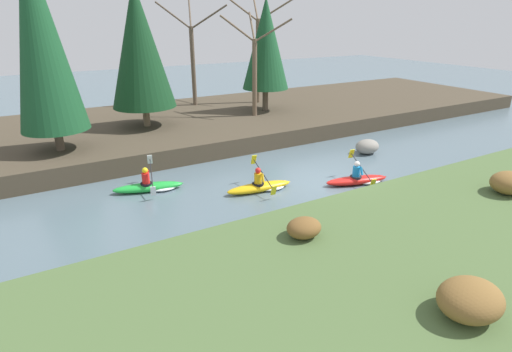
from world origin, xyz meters
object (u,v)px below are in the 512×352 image
object	(u,v)px
kayaker_trailing	(151,186)
boulder_midstream	(367,147)
kayaker_lead	(359,179)
kayaker_middle	(262,186)

from	to	relation	value
kayaker_trailing	boulder_midstream	distance (m)	10.90
kayaker_lead	kayaker_middle	xyz separation A→B (m)	(-3.88, 1.38, 0.00)
kayaker_lead	boulder_midstream	xyz separation A→B (m)	(3.16, 2.80, 0.16)
kayaker_trailing	kayaker_middle	bearing A→B (deg)	-15.77
kayaker_lead	kayaker_trailing	distance (m)	8.50
kayaker_lead	kayaker_middle	distance (m)	4.12
kayaker_middle	kayaker_trailing	distance (m)	4.41
boulder_midstream	kayaker_middle	bearing A→B (deg)	-168.61
kayaker_lead	boulder_midstream	world-z (taller)	kayaker_lead
kayaker_lead	kayaker_trailing	bearing A→B (deg)	170.09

